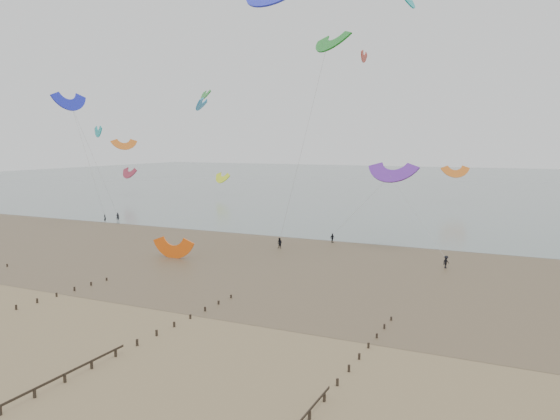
# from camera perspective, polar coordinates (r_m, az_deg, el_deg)

# --- Properties ---
(ground) EXTENTS (500.00, 500.00, 0.00)m
(ground) POSITION_cam_1_polar(r_m,az_deg,el_deg) (54.60, -15.38, -11.57)
(ground) COLOR brown
(ground) RESTS_ON ground
(sea_and_shore) EXTENTS (500.00, 665.00, 0.03)m
(sea_and_shore) POSITION_cam_1_polar(r_m,az_deg,el_deg) (84.51, -2.18, -4.66)
(sea_and_shore) COLOR #475654
(sea_and_shore) RESTS_ON ground
(kitesurfer_lead) EXTENTS (0.65, 0.49, 1.60)m
(kitesurfer_lead) POSITION_cam_1_polar(r_m,az_deg,el_deg) (124.27, -17.82, -0.82)
(kitesurfer_lead) COLOR black
(kitesurfer_lead) RESTS_ON ground
(kitesurfers) EXTENTS (122.13, 21.30, 1.84)m
(kitesurfers) POSITION_cam_1_polar(r_m,az_deg,el_deg) (88.12, 20.97, -4.06)
(kitesurfers) COLOR black
(kitesurfers) RESTS_ON ground
(grounded_kite) EXTENTS (6.02, 4.73, 3.28)m
(grounded_kite) POSITION_cam_1_polar(r_m,az_deg,el_deg) (83.43, -11.09, -4.95)
(grounded_kite) COLOR #F85B0F
(grounded_kite) RESTS_ON ground
(kites_airborne) EXTENTS (250.19, 119.02, 44.89)m
(kites_airborne) POSITION_cam_1_polar(r_m,az_deg,el_deg) (132.24, 9.30, 8.88)
(kites_airborne) COLOR maroon
(kites_airborne) RESTS_ON ground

